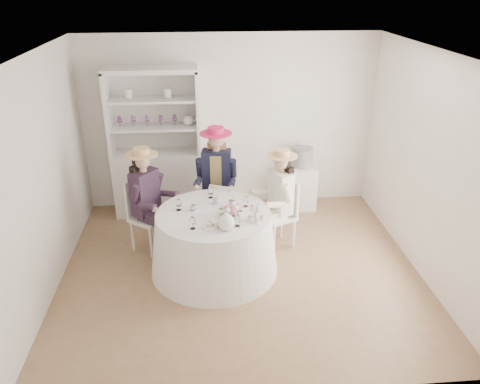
{
  "coord_description": "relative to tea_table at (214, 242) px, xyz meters",
  "views": [
    {
      "loc": [
        -0.44,
        -5.02,
        3.45
      ],
      "look_at": [
        0.0,
        0.1,
        1.05
      ],
      "focal_mm": 35.0,
      "sensor_mm": 36.0,
      "label": 1
    }
  ],
  "objects": [
    {
      "name": "side_table",
      "position": [
        1.46,
        1.68,
        -0.05
      ],
      "size": [
        0.47,
        0.47,
        0.7
      ],
      "primitive_type": "cube",
      "rotation": [
        0.0,
        0.0,
        -0.05
      ],
      "color": "silver",
      "rests_on": "ground"
    },
    {
      "name": "sandwich_plate",
      "position": [
        -0.0,
        -0.31,
        0.42
      ],
      "size": [
        0.28,
        0.28,
        0.06
      ],
      "rotation": [
        0.0,
        0.0,
        -0.25
      ],
      "color": "white",
      "rests_on": "tea_table"
    },
    {
      "name": "flower_bowl",
      "position": [
        0.22,
        -0.05,
        0.43
      ],
      "size": [
        0.21,
        0.21,
        0.05
      ],
      "primitive_type": "imported",
      "rotation": [
        0.0,
        0.0,
        -0.08
      ],
      "color": "white",
      "rests_on": "tea_table"
    },
    {
      "name": "cupcake_stand",
      "position": [
        0.5,
        -0.22,
        0.48
      ],
      "size": [
        0.22,
        0.22,
        0.2
      ],
      "rotation": [
        0.0,
        0.0,
        -0.43
      ],
      "color": "white",
      "rests_on": "tea_table"
    },
    {
      "name": "teacup_a",
      "position": [
        -0.24,
        0.09,
        0.44
      ],
      "size": [
        0.09,
        0.09,
        0.06
      ],
      "primitive_type": "imported",
      "rotation": [
        0.0,
        0.0,
        0.14
      ],
      "color": "white",
      "rests_on": "tea_table"
    },
    {
      "name": "guest_right",
      "position": [
        0.89,
        0.51,
        0.39
      ],
      "size": [
        0.59,
        0.54,
        1.41
      ],
      "rotation": [
        0.0,
        0.0,
        -1.16
      ],
      "color": "silver",
      "rests_on": "ground"
    },
    {
      "name": "teacup_b",
      "position": [
        0.04,
        0.26,
        0.44
      ],
      "size": [
        0.08,
        0.08,
        0.07
      ],
      "primitive_type": "imported",
      "rotation": [
        0.0,
        0.0,
        0.11
      ],
      "color": "white",
      "rests_on": "tea_table"
    },
    {
      "name": "stemware_set",
      "position": [
        0.0,
        0.0,
        0.48
      ],
      "size": [
        0.91,
        0.88,
        0.15
      ],
      "color": "white",
      "rests_on": "tea_table"
    },
    {
      "name": "table_teapot",
      "position": [
        0.14,
        -0.41,
        0.49
      ],
      "size": [
        0.28,
        0.2,
        0.21
      ],
      "rotation": [
        0.0,
        0.0,
        0.23
      ],
      "color": "white",
      "rests_on": "tea_table"
    },
    {
      "name": "wall_front",
      "position": [
        0.33,
        -2.03,
        0.95
      ],
      "size": [
        4.5,
        0.0,
        4.5
      ],
      "primitive_type": "plane",
      "rotation": [
        -1.57,
        0.0,
        0.0
      ],
      "color": "silver",
      "rests_on": "ground"
    },
    {
      "name": "wall_right",
      "position": [
        2.58,
        -0.03,
        0.95
      ],
      "size": [
        0.0,
        4.5,
        4.5
      ],
      "primitive_type": "plane",
      "rotation": [
        1.57,
        0.0,
        -1.57
      ],
      "color": "silver",
      "rests_on": "ground"
    },
    {
      "name": "ceiling",
      "position": [
        0.33,
        -0.03,
        2.3
      ],
      "size": [
        4.5,
        4.5,
        0.0
      ],
      "primitive_type": "plane",
      "rotation": [
        3.14,
        0.0,
        0.0
      ],
      "color": "white",
      "rests_on": "wall_back"
    },
    {
      "name": "hatbox",
      "position": [
        1.46,
        1.68,
        0.45
      ],
      "size": [
        0.39,
        0.39,
        0.3
      ],
      "primitive_type": "cylinder",
      "rotation": [
        0.0,
        0.0,
        -0.35
      ],
      "color": "black",
      "rests_on": "side_table"
    },
    {
      "name": "teacup_c",
      "position": [
        0.23,
        0.16,
        0.44
      ],
      "size": [
        0.1,
        0.1,
        0.07
      ],
      "primitive_type": "imported",
      "rotation": [
        0.0,
        0.0,
        0.02
      ],
      "color": "white",
      "rests_on": "tea_table"
    },
    {
      "name": "spare_chair",
      "position": [
        0.17,
        0.74,
        0.06
      ],
      "size": [
        0.47,
        0.47,
        0.87
      ],
      "rotation": [
        0.0,
        0.0,
        2.72
      ],
      "color": "silver",
      "rests_on": "ground"
    },
    {
      "name": "guest_mid",
      "position": [
        0.08,
        1.03,
        0.49
      ],
      "size": [
        0.58,
        0.61,
        1.57
      ],
      "rotation": [
        0.0,
        0.0,
        -0.14
      ],
      "color": "silver",
      "rests_on": "ground"
    },
    {
      "name": "tea_table",
      "position": [
        0.0,
        0.0,
        0.0
      ],
      "size": [
        1.61,
        1.61,
        0.81
      ],
      "rotation": [
        0.0,
        0.0,
        -0.06
      ],
      "color": "white",
      "rests_on": "ground"
    },
    {
      "name": "flower_arrangement",
      "position": [
        0.2,
        -0.08,
        0.51
      ],
      "size": [
        0.21,
        0.21,
        0.08
      ],
      "rotation": [
        0.0,
        0.0,
        -0.34
      ],
      "color": "pink",
      "rests_on": "tea_table"
    },
    {
      "name": "guest_left",
      "position": [
        -0.85,
        0.58,
        0.42
      ],
      "size": [
        0.63,
        0.6,
        1.46
      ],
      "rotation": [
        0.0,
        0.0,
        0.92
      ],
      "color": "silver",
      "rests_on": "ground"
    },
    {
      "name": "wall_left",
      "position": [
        -1.92,
        -0.03,
        0.95
      ],
      "size": [
        0.0,
        4.5,
        4.5
      ],
      "primitive_type": "plane",
      "rotation": [
        1.57,
        0.0,
        1.57
      ],
      "color": "silver",
      "rests_on": "ground"
    },
    {
      "name": "hutch",
      "position": [
        -0.79,
        1.73,
        0.4
      ],
      "size": [
        1.35,
        0.54,
        2.26
      ],
      "rotation": [
        0.0,
        0.0,
        -0.03
      ],
      "color": "silver",
      "rests_on": "ground"
    },
    {
      "name": "wall_back",
      "position": [
        0.33,
        1.97,
        0.95
      ],
      "size": [
        4.5,
        0.0,
        4.5
      ],
      "primitive_type": "plane",
      "rotation": [
        1.57,
        0.0,
        0.0
      ],
      "color": "silver",
      "rests_on": "ground"
    },
    {
      "name": "ground",
      "position": [
        0.33,
        -0.03,
        -0.4
      ],
      "size": [
        4.5,
        4.5,
        0.0
      ],
      "primitive_type": "plane",
      "color": "brown",
      "rests_on": "ground"
    }
  ]
}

